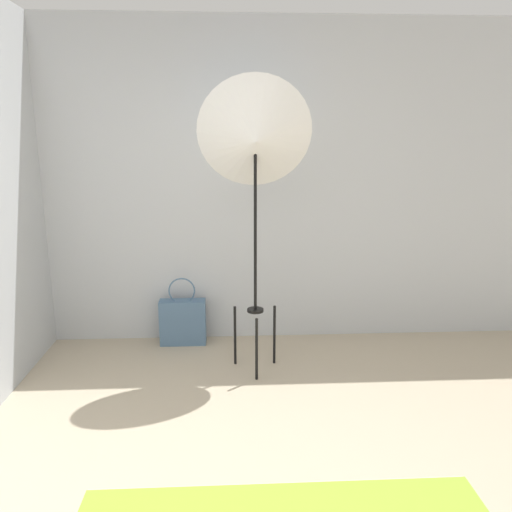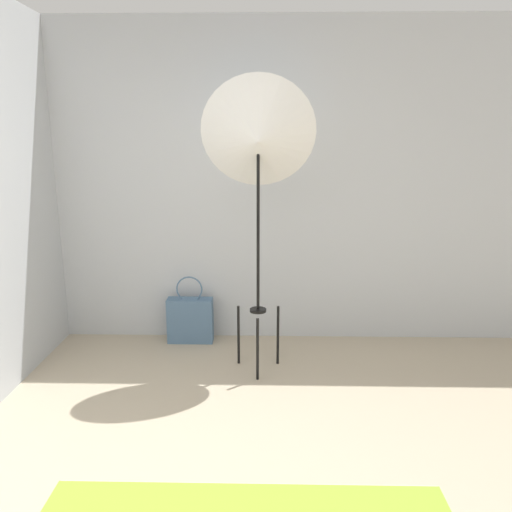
{
  "view_description": "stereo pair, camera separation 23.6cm",
  "coord_description": "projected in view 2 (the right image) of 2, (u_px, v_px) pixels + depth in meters",
  "views": [
    {
      "loc": [
        0.16,
        -1.55,
        1.69
      ],
      "look_at": [
        0.33,
        1.61,
        0.93
      ],
      "focal_mm": 35.0,
      "sensor_mm": 36.0,
      "label": 1
    },
    {
      "loc": [
        0.39,
        -1.56,
        1.69
      ],
      "look_at": [
        0.33,
        1.61,
        0.93
      ],
      "focal_mm": 35.0,
      "sensor_mm": 36.0,
      "label": 2
    }
  ],
  "objects": [
    {
      "name": "tote_bag",
      "position": [
        190.0,
        319.0,
        4.19
      ],
      "size": [
        0.38,
        0.14,
        0.57
      ],
      "color": "slate",
      "rests_on": "ground_plane"
    },
    {
      "name": "wall_back",
      "position": [
        219.0,
        186.0,
        4.08
      ],
      "size": [
        8.0,
        0.05,
        2.6
      ],
      "color": "#B7BCC1",
      "rests_on": "ground_plane"
    },
    {
      "name": "photo_umbrella",
      "position": [
        258.0,
        139.0,
        3.34
      ],
      "size": [
        0.8,
        0.45,
        2.1
      ],
      "color": "black",
      "rests_on": "ground_plane"
    }
  ]
}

